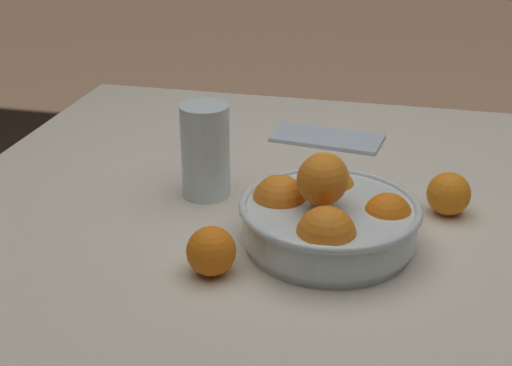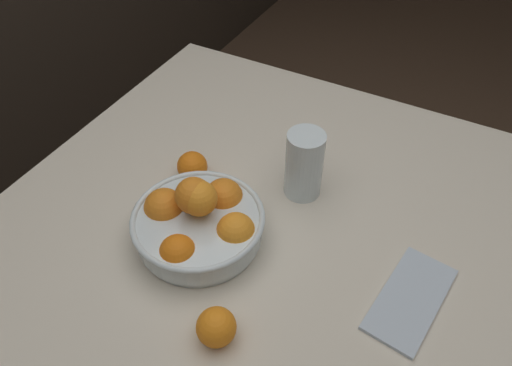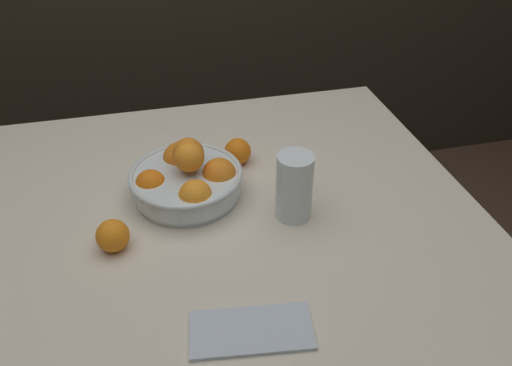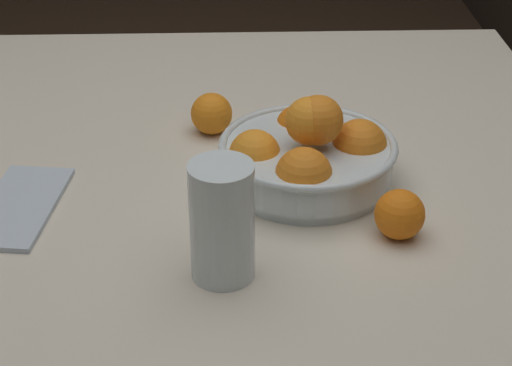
% 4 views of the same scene
% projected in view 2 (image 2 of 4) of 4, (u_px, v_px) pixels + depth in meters
% --- Properties ---
extents(dining_table, '(1.29, 1.13, 0.72)m').
position_uv_depth(dining_table, '(247.00, 273.00, 1.03)').
color(dining_table, beige).
rests_on(dining_table, ground_plane).
extents(fruit_bowl, '(0.26, 0.26, 0.15)m').
position_uv_depth(fruit_bowl, '(199.00, 222.00, 0.98)').
color(fruit_bowl, silver).
rests_on(fruit_bowl, dining_table).
extents(juice_glass, '(0.08, 0.08, 0.16)m').
position_uv_depth(juice_glass, '(304.00, 167.00, 1.06)').
color(juice_glass, '#F4A314').
rests_on(juice_glass, dining_table).
extents(orange_loose_near_bowl, '(0.07, 0.07, 0.07)m').
position_uv_depth(orange_loose_near_bowl, '(216.00, 327.00, 0.83)').
color(orange_loose_near_bowl, orange).
rests_on(orange_loose_near_bowl, dining_table).
extents(orange_loose_front, '(0.07, 0.07, 0.07)m').
position_uv_depth(orange_loose_front, '(192.00, 166.00, 1.12)').
color(orange_loose_front, orange).
rests_on(orange_loose_front, dining_table).
extents(napkin, '(0.23, 0.13, 0.01)m').
position_uv_depth(napkin, '(410.00, 299.00, 0.91)').
color(napkin, silver).
rests_on(napkin, dining_table).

